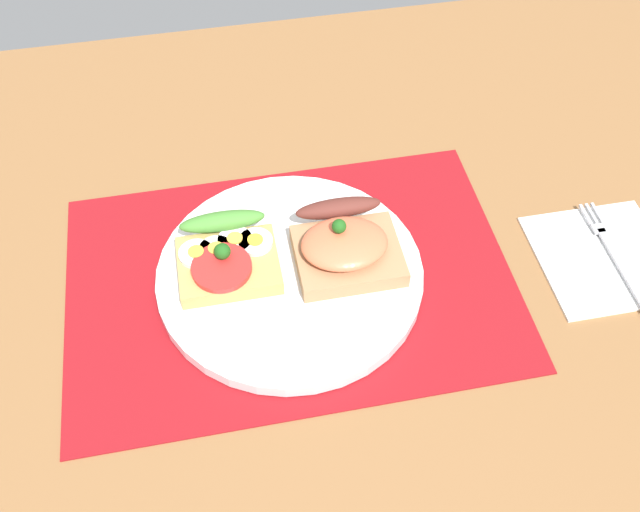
% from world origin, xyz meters
% --- Properties ---
extents(ground_plane, '(1.20, 0.90, 0.03)m').
position_xyz_m(ground_plane, '(0.00, 0.00, -0.02)').
color(ground_plane, brown).
extents(placemat, '(0.44, 0.30, 0.00)m').
position_xyz_m(placemat, '(0.00, 0.00, 0.00)').
color(placemat, maroon).
rests_on(placemat, ground_plane).
extents(plate, '(0.26, 0.26, 0.01)m').
position_xyz_m(plate, '(0.00, 0.00, 0.01)').
color(plate, white).
rests_on(plate, placemat).
extents(sandwich_egg_tomato, '(0.10, 0.09, 0.04)m').
position_xyz_m(sandwich_egg_tomato, '(-0.06, 0.02, 0.03)').
color(sandwich_egg_tomato, tan).
rests_on(sandwich_egg_tomato, plate).
extents(sandwich_salmon, '(0.10, 0.10, 0.05)m').
position_xyz_m(sandwich_salmon, '(0.06, 0.01, 0.04)').
color(sandwich_salmon, '#AA7B52').
rests_on(sandwich_salmon, plate).
extents(napkin, '(0.13, 0.13, 0.01)m').
position_xyz_m(napkin, '(0.32, -0.03, 0.00)').
color(napkin, white).
rests_on(napkin, ground_plane).
extents(fork, '(0.02, 0.14, 0.00)m').
position_xyz_m(fork, '(0.33, -0.03, 0.01)').
color(fork, '#B7B7BC').
rests_on(fork, napkin).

